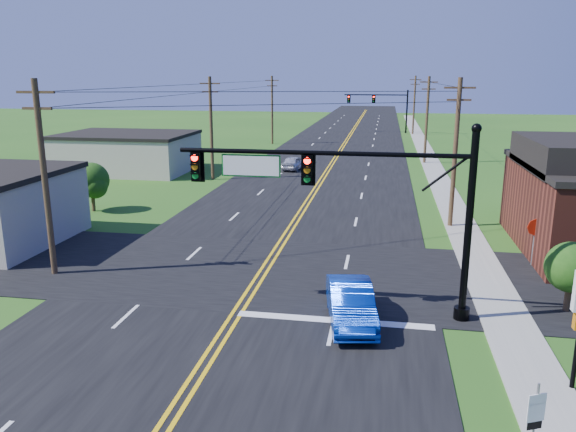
% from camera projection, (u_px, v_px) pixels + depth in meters
% --- Properties ---
extents(ground, '(260.00, 260.00, 0.00)m').
position_uv_depth(ground, '(165.00, 418.00, 15.38)').
color(ground, '#234F16').
rests_on(ground, ground).
extents(road_main, '(16.00, 220.00, 0.04)m').
position_uv_depth(road_main, '(334.00, 158.00, 63.14)').
color(road_main, black).
rests_on(road_main, ground).
extents(road_cross, '(70.00, 10.00, 0.04)m').
position_uv_depth(road_cross, '(260.00, 271.00, 26.84)').
color(road_cross, black).
rests_on(road_cross, ground).
extents(sidewalk, '(2.00, 160.00, 0.08)m').
position_uv_depth(sidewalk, '(437.00, 176.00, 51.83)').
color(sidewalk, gray).
rests_on(sidewalk, ground).
extents(signal_mast_main, '(11.30, 0.60, 7.48)m').
position_uv_depth(signal_mast_main, '(348.00, 195.00, 21.14)').
color(signal_mast_main, black).
rests_on(signal_mast_main, ground).
extents(signal_mast_far, '(10.98, 0.60, 7.48)m').
position_uv_depth(signal_mast_far, '(379.00, 104.00, 89.95)').
color(signal_mast_far, black).
rests_on(signal_mast_far, ground).
extents(cream_bldg_far, '(12.20, 9.20, 3.70)m').
position_uv_depth(cream_bldg_far, '(127.00, 152.00, 54.38)').
color(cream_bldg_far, beige).
rests_on(cream_bldg_far, ground).
extents(utility_pole_left_a, '(1.80, 0.28, 9.00)m').
position_uv_depth(utility_pole_left_a, '(44.00, 175.00, 25.35)').
color(utility_pole_left_a, '#3E291C').
rests_on(utility_pole_left_a, ground).
extents(utility_pole_left_b, '(1.80, 0.28, 9.00)m').
position_uv_depth(utility_pole_left_b, '(211.00, 126.00, 49.23)').
color(utility_pole_left_b, '#3E291C').
rests_on(utility_pole_left_b, ground).
extents(utility_pole_left_c, '(1.80, 0.28, 9.00)m').
position_uv_depth(utility_pole_left_c, '(272.00, 109.00, 75.03)').
color(utility_pole_left_c, '#3E291C').
rests_on(utility_pole_left_c, ground).
extents(utility_pole_right_a, '(1.80, 0.28, 9.00)m').
position_uv_depth(utility_pole_right_a, '(455.00, 151.00, 33.61)').
color(utility_pole_right_a, '#3E291C').
rests_on(utility_pole_right_a, ground).
extents(utility_pole_right_b, '(1.80, 0.28, 9.00)m').
position_uv_depth(utility_pole_right_b, '(427.00, 118.00, 58.45)').
color(utility_pole_right_b, '#3E291C').
rests_on(utility_pole_right_b, ground).
extents(utility_pole_right_c, '(1.80, 0.28, 9.00)m').
position_uv_depth(utility_pole_right_c, '(414.00, 104.00, 87.11)').
color(utility_pole_right_c, '#3E291C').
rests_on(utility_pole_right_c, ground).
extents(tree_right_back, '(3.00, 3.00, 4.10)m').
position_uv_depth(tree_right_back, '(543.00, 177.00, 36.92)').
color(tree_right_back, '#3E291C').
rests_on(tree_right_back, ground).
extents(shrub_corner, '(2.00, 2.00, 2.86)m').
position_uv_depth(shrub_corner, '(571.00, 267.00, 21.84)').
color(shrub_corner, '#3E291C').
rests_on(shrub_corner, ground).
extents(tree_left, '(2.40, 2.40, 3.37)m').
position_uv_depth(tree_left, '(91.00, 180.00, 38.19)').
color(tree_left, '#3E291C').
rests_on(tree_left, ground).
extents(blue_car, '(2.35, 4.79, 1.51)m').
position_uv_depth(blue_car, '(351.00, 304.00, 21.11)').
color(blue_car, '#072C9B').
rests_on(blue_car, ground).
extents(distant_car, '(2.22, 4.14, 1.34)m').
position_uv_depth(distant_car, '(294.00, 163.00, 55.27)').
color(distant_car, silver).
rests_on(distant_car, ground).
extents(route_sign, '(0.46, 0.23, 1.98)m').
position_uv_depth(route_sign, '(536.00, 414.00, 13.58)').
color(route_sign, slate).
rests_on(route_sign, ground).
extents(stop_sign, '(0.84, 0.22, 2.39)m').
position_uv_depth(stop_sign, '(535.00, 232.00, 27.25)').
color(stop_sign, slate).
rests_on(stop_sign, ground).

